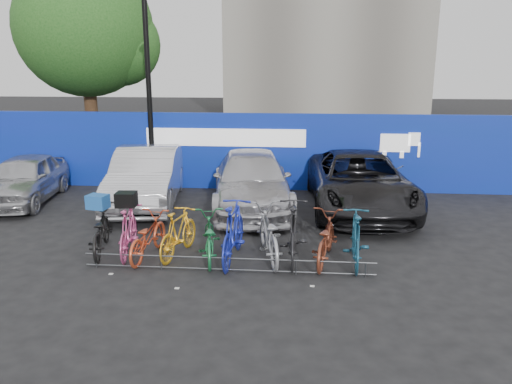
# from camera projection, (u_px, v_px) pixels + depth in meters

# --- Properties ---
(ground) EXTENTS (100.00, 100.00, 0.00)m
(ground) POSITION_uv_depth(u_px,v_px,m) (232.00, 260.00, 10.14)
(ground) COLOR black
(ground) RESTS_ON ground
(hoarding) EXTENTS (22.00, 0.18, 2.40)m
(hoarding) POSITION_uv_depth(u_px,v_px,m) (258.00, 152.00, 15.63)
(hoarding) COLOR navy
(hoarding) RESTS_ON ground
(tree) EXTENTS (5.40, 5.20, 7.80)m
(tree) POSITION_uv_depth(u_px,v_px,m) (91.00, 32.00, 19.16)
(tree) COLOR #382314
(tree) RESTS_ON ground
(lamppost) EXTENTS (0.25, 0.50, 6.11)m
(lamppost) POSITION_uv_depth(u_px,v_px,m) (149.00, 85.00, 14.81)
(lamppost) COLOR black
(lamppost) RESTS_ON ground
(bike_rack) EXTENTS (5.60, 0.03, 0.30)m
(bike_rack) POSITION_uv_depth(u_px,v_px,m) (228.00, 264.00, 9.52)
(bike_rack) COLOR #595B60
(bike_rack) RESTS_ON ground
(car_0) EXTENTS (2.17, 4.19, 1.36)m
(car_0) POSITION_uv_depth(u_px,v_px,m) (24.00, 179.00, 14.26)
(car_0) COLOR #B0B0B4
(car_0) RESTS_ON ground
(car_1) EXTENTS (2.35, 5.02, 1.59)m
(car_1) POSITION_uv_depth(u_px,v_px,m) (147.00, 177.00, 14.01)
(car_1) COLOR silver
(car_1) RESTS_ON ground
(car_2) EXTENTS (2.74, 5.34, 1.48)m
(car_2) POSITION_uv_depth(u_px,v_px,m) (252.00, 181.00, 13.75)
(car_2) COLOR silver
(car_2) RESTS_ON ground
(car_3) EXTENTS (2.81, 5.66, 1.54)m
(car_3) POSITION_uv_depth(u_px,v_px,m) (359.00, 182.00, 13.52)
(car_3) COLOR black
(car_3) RESTS_ON ground
(bike_0) EXTENTS (1.06, 1.94, 0.97)m
(bike_0) POSITION_uv_depth(u_px,v_px,m) (100.00, 231.00, 10.44)
(bike_0) COLOR black
(bike_0) RESTS_ON ground
(bike_1) EXTENTS (0.75, 1.80, 1.05)m
(bike_1) POSITION_uv_depth(u_px,v_px,m) (128.00, 230.00, 10.32)
(bike_1) COLOR #D24C8C
(bike_1) RESTS_ON ground
(bike_2) EXTENTS (0.80, 1.77, 0.90)m
(bike_2) POSITION_uv_depth(u_px,v_px,m) (148.00, 236.00, 10.19)
(bike_2) COLOR #CC4926
(bike_2) RESTS_ON ground
(bike_3) EXTENTS (0.81, 1.72, 1.00)m
(bike_3) POSITION_uv_depth(u_px,v_px,m) (178.00, 233.00, 10.25)
(bike_3) COLOR #F1A81C
(bike_3) RESTS_ON ground
(bike_4) EXTENTS (0.95, 1.88, 0.94)m
(bike_4) POSITION_uv_depth(u_px,v_px,m) (209.00, 237.00, 10.08)
(bike_4) COLOR #1E7C40
(bike_4) RESTS_ON ground
(bike_5) EXTENTS (0.70, 2.07, 1.23)m
(bike_5) POSITION_uv_depth(u_px,v_px,m) (233.00, 232.00, 9.96)
(bike_5) COLOR #1B29AE
(bike_5) RESTS_ON ground
(bike_6) EXTENTS (1.15, 2.15, 1.07)m
(bike_6) POSITION_uv_depth(u_px,v_px,m) (268.00, 233.00, 10.11)
(bike_6) COLOR #999BA0
(bike_6) RESTS_ON ground
(bike_7) EXTENTS (0.58, 2.02, 1.21)m
(bike_7) POSITION_uv_depth(u_px,v_px,m) (293.00, 231.00, 10.01)
(bike_7) COLOR black
(bike_7) RESTS_ON ground
(bike_8) EXTENTS (0.99, 1.96, 0.98)m
(bike_8) POSITION_uv_depth(u_px,v_px,m) (325.00, 238.00, 9.95)
(bike_8) COLOR brown
(bike_8) RESTS_ON ground
(bike_9) EXTENTS (0.61, 1.83, 1.09)m
(bike_9) POSITION_uv_depth(u_px,v_px,m) (356.00, 238.00, 9.81)
(bike_9) COLOR navy
(bike_9) RESTS_ON ground
(cargo_crate) EXTENTS (0.46, 0.39, 0.29)m
(cargo_crate) POSITION_uv_depth(u_px,v_px,m) (98.00, 202.00, 10.28)
(cargo_crate) COLOR #1E58A9
(cargo_crate) RESTS_ON bike_0
(cargo_topcase) EXTENTS (0.42, 0.38, 0.29)m
(cargo_topcase) POSITION_uv_depth(u_px,v_px,m) (126.00, 199.00, 10.16)
(cargo_topcase) COLOR black
(cargo_topcase) RESTS_ON bike_1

